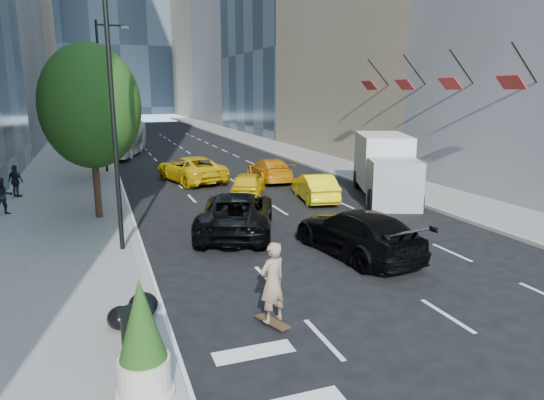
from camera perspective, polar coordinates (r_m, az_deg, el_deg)
name	(u,v)px	position (r m, az deg, el deg)	size (l,w,h in m)	color
ground	(339,268)	(16.02, 7.86, -7.93)	(160.00, 160.00, 0.00)	black
sidewalk_left	(73,159)	(43.60, -22.41, 4.45)	(6.00, 120.00, 0.15)	slate
sidewalk_right	(285,150)	(46.80, 1.58, 5.90)	(4.00, 120.00, 0.15)	slate
tower_right_far	(224,2)	(116.58, -5.72, 22.21)	(20.00, 24.00, 50.00)	#83725A
lamp_near	(117,85)	(17.22, -17.82, 12.78)	(2.13, 0.22, 10.00)	black
lamp_far	(104,88)	(35.21, -19.20, 12.34)	(2.13, 0.22, 10.00)	black
tree_near	(91,107)	(22.21, -20.57, 10.25)	(4.20, 4.20, 7.46)	black
tree_mid	(90,96)	(32.21, -20.60, 11.38)	(4.50, 4.50, 7.99)	black
tree_far	(91,103)	(45.22, -20.50, 10.66)	(3.90, 3.90, 6.92)	black
traffic_signal	(100,105)	(53.23, -19.60, 10.50)	(2.48, 0.53, 5.20)	black
facade_flags	(428,81)	(29.23, 17.88, 13.23)	(1.85, 13.30, 2.05)	black
skateboarder	(272,288)	(11.80, 0.06, -10.29)	(0.73, 0.48, 2.00)	#8A6F56
black_sedan_lincoln	(237,213)	(19.51, -4.19, -1.50)	(2.79, 6.04, 1.68)	black
black_sedan_mercedes	(357,232)	(17.15, 9.94, -3.78)	(2.25, 5.54, 1.61)	black
taxi_a	(248,184)	(26.32, -2.84, 1.89)	(1.61, 4.01, 1.37)	#DDB20B
taxi_b	(315,187)	(25.41, 5.07, 1.53)	(1.51, 4.34, 1.43)	yellow
taxi_c	(191,169)	(30.97, -9.52, 3.62)	(2.71, 5.88, 1.63)	gold
taxi_d	(270,170)	(30.89, -0.28, 3.59)	(2.02, 4.97, 1.44)	orange
city_bus	(123,139)	(45.27, -17.14, 6.87)	(2.45, 10.45, 2.91)	white
box_truck	(385,166)	(26.59, 13.15, 3.86)	(4.92, 7.32, 3.30)	silver
pedestrian_a	(3,196)	(24.85, -29.08, 0.40)	(0.83, 0.65, 1.71)	black
pedestrian_b	(16,181)	(28.75, -27.92, 1.99)	(1.00, 0.42, 1.71)	black
trash_can	(137,334)	(10.91, -15.57, -14.90)	(0.66, 0.66, 0.99)	black
planter_shrub	(143,342)	(9.31, -14.99, -15.79)	(0.95, 0.95, 2.29)	beige
garbage_bags	(134,310)	(12.46, -15.90, -12.34)	(1.23, 1.19, 0.61)	black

